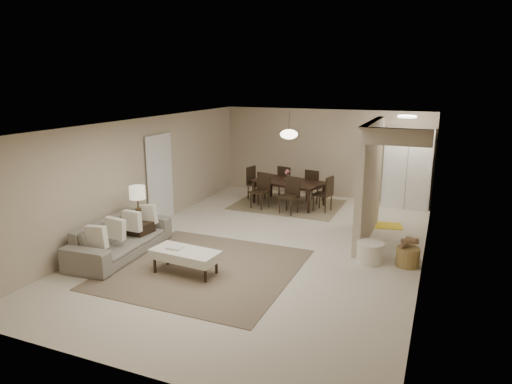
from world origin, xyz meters
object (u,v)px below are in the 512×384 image
at_px(side_table, 140,234).
at_px(round_pouf, 370,253).
at_px(wicker_basket, 408,257).
at_px(dining_table, 288,193).
at_px(pantry_cabinet, 408,168).
at_px(ottoman_bench, 185,255).
at_px(sofa, 121,238).

distance_m(side_table, round_pouf, 4.58).
bearing_deg(round_pouf, wicker_basket, 8.58).
bearing_deg(dining_table, pantry_cabinet, 32.13).
bearing_deg(pantry_cabinet, wicker_basket, -84.49).
height_order(pantry_cabinet, wicker_basket, pantry_cabinet).
distance_m(ottoman_bench, wicker_basket, 4.02).
bearing_deg(sofa, round_pouf, -76.13).
distance_m(ottoman_bench, side_table, 1.79).
bearing_deg(dining_table, ottoman_bench, -80.06).
relative_size(sofa, wicker_basket, 5.67).
xyz_separation_m(round_pouf, wicker_basket, (0.66, 0.10, -0.02)).
xyz_separation_m(side_table, wicker_basket, (5.15, 1.01, -0.07)).
height_order(sofa, ottoman_bench, sofa).
bearing_deg(side_table, wicker_basket, 11.07).
bearing_deg(sofa, wicker_basket, -77.24).
bearing_deg(dining_table, side_table, -101.13).
relative_size(side_table, round_pouf, 0.99).
distance_m(pantry_cabinet, dining_table, 3.22).
distance_m(sofa, ottoman_bench, 1.65).
bearing_deg(round_pouf, sofa, -162.38).
xyz_separation_m(side_table, dining_table, (1.80, 4.11, 0.08)).
relative_size(wicker_basket, dining_table, 0.22).
bearing_deg(dining_table, sofa, -99.20).
bearing_deg(sofa, dining_table, -25.47).
bearing_deg(ottoman_bench, side_table, 156.62).
distance_m(sofa, wicker_basket, 5.43).
xyz_separation_m(ottoman_bench, round_pouf, (2.91, 1.74, -0.15)).
xyz_separation_m(pantry_cabinet, ottoman_bench, (-3.17, -5.99, -0.70)).
bearing_deg(side_table, sofa, -95.35).
height_order(sofa, side_table, sofa).
distance_m(side_table, wicker_basket, 5.25).
bearing_deg(ottoman_bench, pantry_cabinet, 66.60).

